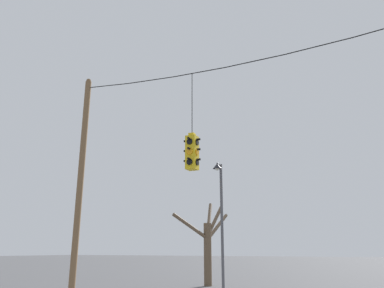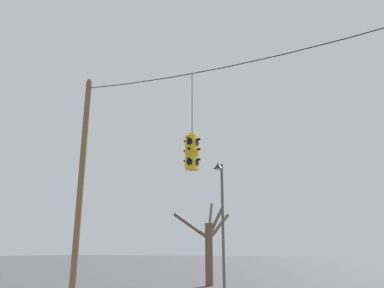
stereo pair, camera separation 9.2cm
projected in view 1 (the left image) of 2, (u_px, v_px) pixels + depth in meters
name	position (u px, v px, depth m)	size (l,w,h in m)	color
utility_pole_left	(80.00, 183.00, 13.79)	(0.23, 0.23, 8.39)	brown
span_wire	(254.00, 57.00, 11.93)	(13.56, 0.03, 0.44)	black
traffic_light_near_right_pole	(192.00, 152.00, 12.06)	(0.58, 0.58, 3.36)	yellow
street_lamp	(220.00, 206.00, 16.01)	(0.39, 0.68, 5.47)	#515156
bare_tree	(208.00, 242.00, 20.08)	(1.78, 4.00, 4.49)	brown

